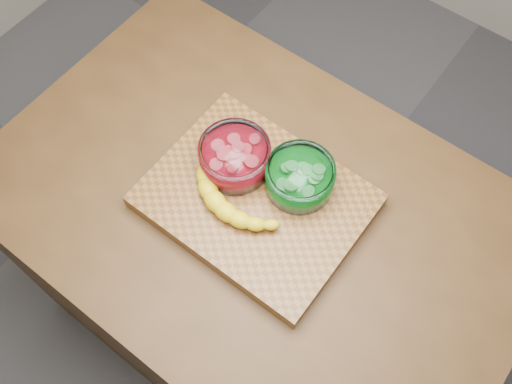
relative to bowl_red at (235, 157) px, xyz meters
The scene contains 6 objects.
ground 0.98m from the bowl_red, 22.12° to the right, with size 3.50×3.50×0.00m, color #505054.
counter 0.53m from the bowl_red, 22.12° to the right, with size 1.20×0.80×0.90m, color #472D15.
cutting_board 0.10m from the bowl_red, 22.12° to the right, with size 0.45×0.35×0.04m, color brown.
bowl_red is the anchor object (origin of this frame).
bowl_green 0.15m from the bowl_red, 17.47° to the left, with size 0.15×0.15×0.07m.
banana 0.08m from the bowl_red, 52.50° to the right, with size 0.28×0.16×0.04m, color yellow, non-canonical shape.
Camera 1 is at (0.33, -0.44, 2.02)m, focal length 40.00 mm.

